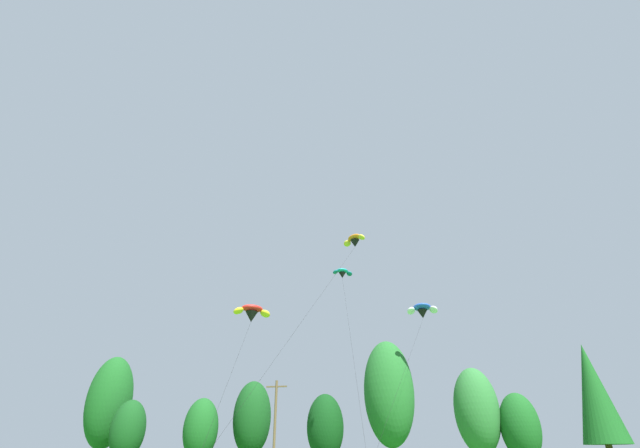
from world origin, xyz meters
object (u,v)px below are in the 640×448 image
at_px(utility_pole, 275,428).
at_px(parafoil_kite_mid_teal, 342,273).
at_px(parafoil_kite_far_red_yellow, 252,313).
at_px(parafoil_kite_low_blue_white, 422,310).
at_px(parafoil_kite_high_orange, 354,241).

distance_m(utility_pole, parafoil_kite_mid_teal, 18.61).
bearing_deg(utility_pole, parafoil_kite_mid_teal, 20.70).
bearing_deg(parafoil_kite_mid_teal, utility_pole, -159.30).
relative_size(parafoil_kite_far_red_yellow, parafoil_kite_low_blue_white, 0.85).
relative_size(parafoil_kite_mid_teal, parafoil_kite_low_blue_white, 1.06).
relative_size(utility_pole, parafoil_kite_mid_teal, 0.45).
relative_size(parafoil_kite_high_orange, parafoil_kite_far_red_yellow, 1.35).
xyz_separation_m(parafoil_kite_mid_teal, parafoil_kite_far_red_yellow, (-7.93, -8.88, -7.02)).
relative_size(utility_pole, parafoil_kite_low_blue_white, 0.48).
height_order(parafoil_kite_high_orange, parafoil_kite_low_blue_white, parafoil_kite_high_orange).
xyz_separation_m(utility_pole, parafoil_kite_far_red_yellow, (-1.03, -6.27, 10.07)).
bearing_deg(parafoil_kite_high_orange, parafoil_kite_far_red_yellow, -161.03).
bearing_deg(parafoil_kite_far_red_yellow, parafoil_kite_high_orange, 18.97).
bearing_deg(parafoil_kite_mid_teal, parafoil_kite_low_blue_white, 19.34).
height_order(utility_pole, parafoil_kite_low_blue_white, parafoil_kite_low_blue_white).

